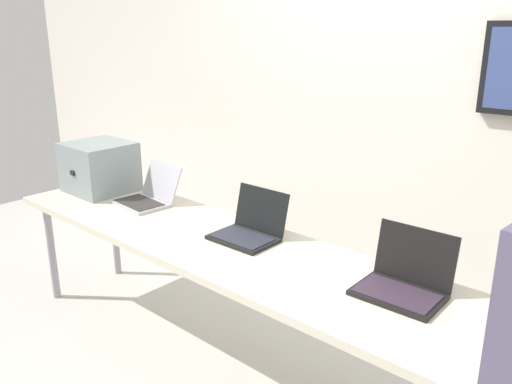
% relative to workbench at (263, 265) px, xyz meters
% --- Properties ---
extents(back_wall, '(8.00, 0.11, 2.40)m').
position_rel_workbench_xyz_m(back_wall, '(0.02, 1.13, 0.52)').
color(back_wall, silver).
rests_on(back_wall, ground).
extents(workbench, '(3.57, 0.70, 0.73)m').
position_rel_workbench_xyz_m(workbench, '(0.00, 0.00, 0.00)').
color(workbench, beige).
rests_on(workbench, ground).
extents(equipment_box, '(0.41, 0.40, 0.33)m').
position_rel_workbench_xyz_m(equipment_box, '(-1.53, 0.08, 0.21)').
color(equipment_box, gray).
rests_on(equipment_box, workbench).
extents(laptop_station_0, '(0.36, 0.36, 0.24)m').
position_rel_workbench_xyz_m(laptop_station_0, '(-1.07, 0.13, 0.10)').
color(laptop_station_0, '#B2B3BC').
rests_on(laptop_station_0, workbench).
extents(laptop_station_1, '(0.34, 0.30, 0.25)m').
position_rel_workbench_xyz_m(laptop_station_1, '(-0.21, 0.14, 0.10)').
color(laptop_station_1, black).
rests_on(laptop_station_1, workbench).
extents(laptop_station_2, '(0.36, 0.30, 0.26)m').
position_rel_workbench_xyz_m(laptop_station_2, '(0.68, 0.13, 0.10)').
color(laptop_station_2, black).
rests_on(laptop_station_2, workbench).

